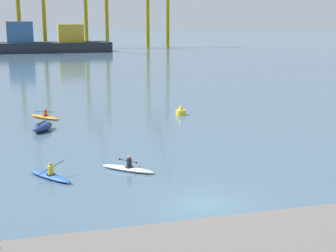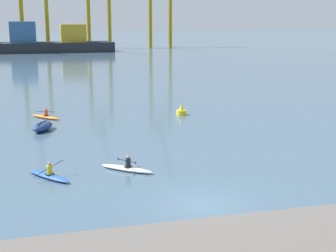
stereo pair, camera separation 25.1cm
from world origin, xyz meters
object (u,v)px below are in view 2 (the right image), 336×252
Objects in this scene: container_barge at (23,42)px; capsized_dinghy at (43,127)px; kayak_orange at (46,116)px; kayak_blue at (49,175)px; kayak_white at (127,168)px; channel_buoy at (181,111)px.

capsized_dinghy is at bearing -87.81° from container_barge.
kayak_orange is (0.31, 5.03, -0.18)m from capsized_dinghy.
container_barge is at bearing 92.05° from kayak_blue.
capsized_dinghy is 5.04m from kayak_orange.
kayak_orange is 17.15m from kayak_blue.
kayak_white reaches higher than kayak_blue.
channel_buoy is 0.34× the size of kayak_white.
container_barge is 95.04m from capsized_dinghy.
kayak_white reaches higher than capsized_dinghy.
kayak_white reaches higher than channel_buoy.
capsized_dinghy is at bearing -164.71° from channel_buoy.
kayak_white is at bearing -68.76° from capsized_dinghy.
channel_buoy reaches higher than kayak_orange.
kayak_white is (4.44, 0.21, 0.00)m from kayak_blue.
capsized_dinghy is 0.91× the size of kayak_blue.
container_barge reaches higher than kayak_orange.
kayak_orange is 0.96× the size of kayak_blue.
kayak_orange reaches higher than capsized_dinghy.
channel_buoy is (12.46, 3.41, 0.01)m from capsized_dinghy.
kayak_white is at bearing 2.75° from kayak_blue.
kayak_blue is at bearing -89.12° from capsized_dinghy.
kayak_blue reaches higher than capsized_dinghy.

